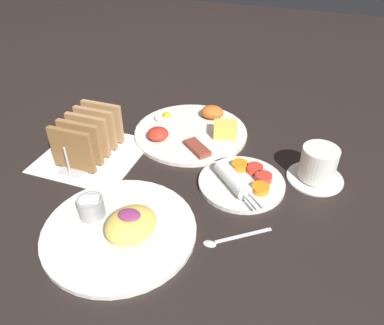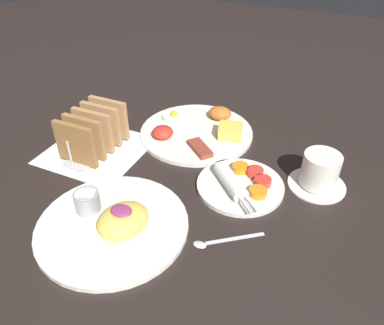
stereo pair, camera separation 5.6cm
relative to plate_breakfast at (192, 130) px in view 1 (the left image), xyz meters
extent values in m
plane|color=black|center=(0.00, -0.18, -0.01)|extent=(3.00, 3.00, 0.00)
cube|color=white|center=(-0.19, -0.17, -0.01)|extent=(0.22, 0.22, 0.00)
cylinder|color=silver|center=(0.00, 0.00, -0.01)|extent=(0.28, 0.28, 0.01)
cube|color=#E5C64C|center=(0.08, 0.00, 0.02)|extent=(0.07, 0.06, 0.04)
ellipsoid|color=#C66023|center=(0.03, 0.08, 0.02)|extent=(0.06, 0.05, 0.03)
cylinder|color=#F4EACC|center=(-0.08, 0.03, 0.00)|extent=(0.06, 0.06, 0.01)
sphere|color=yellow|center=(-0.08, 0.03, 0.01)|extent=(0.02, 0.02, 0.02)
ellipsoid|color=red|center=(-0.07, -0.06, 0.01)|extent=(0.05, 0.05, 0.03)
cube|color=brown|center=(0.04, -0.08, 0.01)|extent=(0.08, 0.07, 0.01)
cylinder|color=silver|center=(0.17, -0.16, -0.01)|extent=(0.18, 0.18, 0.01)
cylinder|color=orange|center=(0.21, -0.17, 0.01)|extent=(0.04, 0.04, 0.01)
cylinder|color=red|center=(0.21, -0.14, 0.01)|extent=(0.04, 0.04, 0.01)
cylinder|color=red|center=(0.18, -0.12, 0.01)|extent=(0.04, 0.04, 0.01)
cylinder|color=orange|center=(0.15, -0.11, 0.01)|extent=(0.04, 0.04, 0.01)
cylinder|color=white|center=(0.15, -0.17, 0.02)|extent=(0.09, 0.09, 0.03)
cube|color=silver|center=(0.21, -0.22, 0.02)|extent=(0.04, 0.04, 0.00)
cube|color=silver|center=(0.20, -0.23, 0.02)|extent=(0.04, 0.04, 0.00)
cylinder|color=silver|center=(-0.01, -0.36, -0.01)|extent=(0.28, 0.28, 0.01)
ellipsoid|color=#EAC651|center=(0.01, -0.36, 0.02)|extent=(0.11, 0.12, 0.04)
ellipsoid|color=#8C3366|center=(0.01, -0.36, 0.04)|extent=(0.04, 0.03, 0.01)
cylinder|color=#99999E|center=(-0.07, -0.35, 0.02)|extent=(0.05, 0.05, 0.04)
cylinder|color=white|center=(-0.07, -0.35, 0.04)|extent=(0.04, 0.04, 0.01)
cube|color=#B7B7BC|center=(-0.19, -0.17, 0.00)|extent=(0.06, 0.18, 0.01)
cube|color=olive|center=(-0.19, -0.23, 0.05)|extent=(0.10, 0.01, 0.10)
cube|color=olive|center=(-0.19, -0.20, 0.05)|extent=(0.10, 0.01, 0.10)
cube|color=#A7794C|center=(-0.19, -0.17, 0.05)|extent=(0.10, 0.01, 0.10)
cube|color=#A97B4D|center=(-0.19, -0.14, 0.05)|extent=(0.10, 0.01, 0.10)
cube|color=#AA7D4F|center=(-0.19, -0.11, 0.05)|extent=(0.10, 0.01, 0.10)
cylinder|color=#B7B7BC|center=(-0.19, -0.26, 0.03)|extent=(0.01, 0.01, 0.07)
cylinder|color=#B7B7BC|center=(-0.19, -0.08, 0.03)|extent=(0.01, 0.01, 0.07)
cylinder|color=silver|center=(0.31, -0.08, -0.01)|extent=(0.12, 0.12, 0.01)
cylinder|color=silver|center=(0.31, -0.08, 0.03)|extent=(0.08, 0.08, 0.07)
cylinder|color=#381E0F|center=(0.31, -0.08, 0.06)|extent=(0.06, 0.06, 0.01)
cube|color=silver|center=(0.20, -0.30, -0.01)|extent=(0.09, 0.07, 0.00)
ellipsoid|color=silver|center=(0.15, -0.34, -0.01)|extent=(0.02, 0.02, 0.01)
camera|label=1|loc=(0.27, -0.77, 0.50)|focal=35.00mm
camera|label=2|loc=(0.32, -0.75, 0.50)|focal=35.00mm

